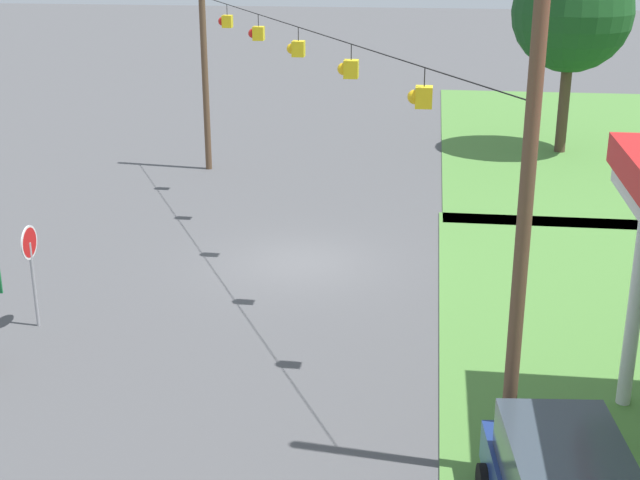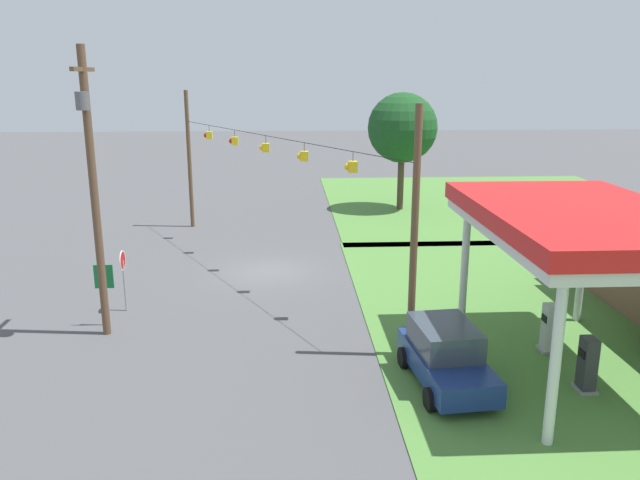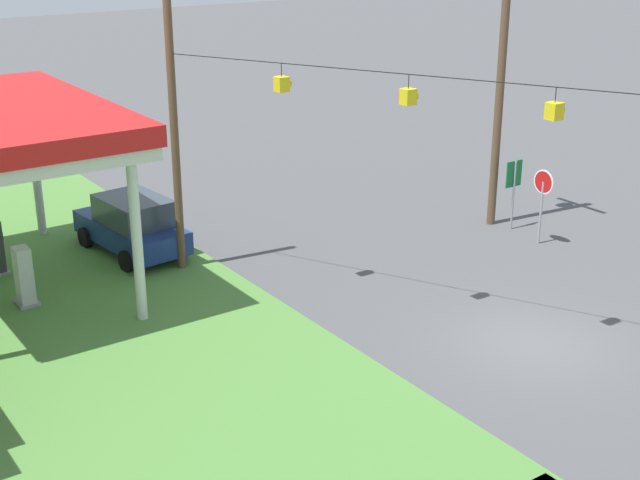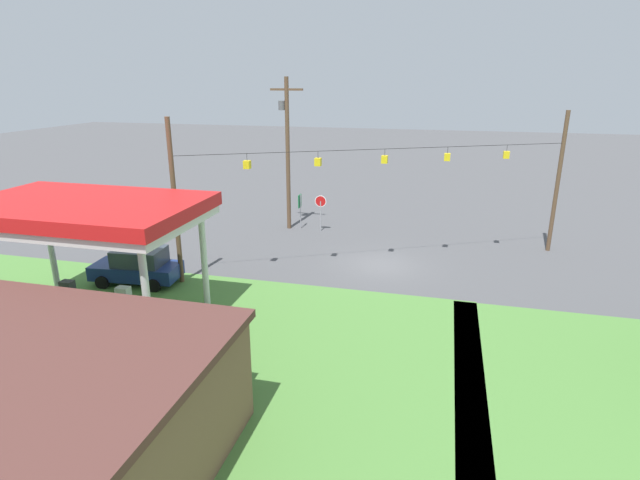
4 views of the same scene
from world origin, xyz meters
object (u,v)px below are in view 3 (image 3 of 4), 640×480
at_px(fuel_pump_near, 24,278).
at_px(car_at_pumps_front, 132,225).
at_px(route_sign, 514,181).
at_px(utility_pole_main, 501,60).
at_px(stop_sign_roadside, 543,190).

height_order(fuel_pump_near, car_at_pumps_front, car_at_pumps_front).
height_order(route_sign, utility_pole_main, utility_pole_main).
distance_m(stop_sign_roadside, utility_pole_main, 4.51).
xyz_separation_m(fuel_pump_near, route_sign, (-3.16, -15.63, 0.90)).
xyz_separation_m(car_at_pumps_front, stop_sign_roadside, (-6.77, -11.24, 0.86)).
bearing_deg(fuel_pump_near, stop_sign_roadside, -107.08).
bearing_deg(utility_pole_main, car_at_pumps_front, 68.78).
xyz_separation_m(route_sign, utility_pole_main, (0.81, 0.17, 3.95)).
bearing_deg(route_sign, car_at_pumps_front, 65.66).
height_order(car_at_pumps_front, stop_sign_roadside, stop_sign_roadside).
height_order(fuel_pump_near, route_sign, route_sign).
bearing_deg(stop_sign_roadside, utility_pole_main, 176.60).
bearing_deg(stop_sign_roadside, route_sign, 168.69).
distance_m(stop_sign_roadside, route_sign, 1.58).
height_order(fuel_pump_near, stop_sign_roadside, stop_sign_roadside).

